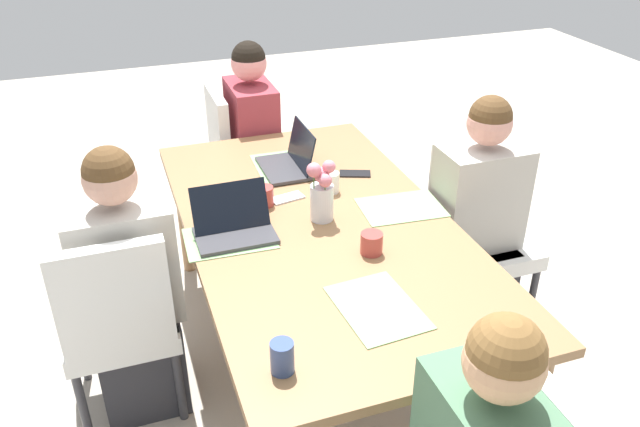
{
  "coord_description": "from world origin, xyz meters",
  "views": [
    {
      "loc": [
        -2.23,
        0.78,
        2.13
      ],
      "look_at": [
        0.0,
        0.0,
        0.78
      ],
      "focal_mm": 36.34,
      "sensor_mm": 36.0,
      "label": 1
    }
  ],
  "objects_px": {
    "coffee_mug_near_right": "(331,182)",
    "coffee_mug_centre_left": "(372,243)",
    "dining_table": "(320,237)",
    "flower_vase": "(322,192)",
    "person_far_left_mid": "(131,299)",
    "person_head_right_left_far": "(254,153)",
    "chair_near_right_near": "(477,225)",
    "coffee_mug_centre_right": "(282,357)",
    "coffee_mug_near_left": "(264,196)",
    "chair_head_right_left_far": "(239,155)",
    "person_near_right_near": "(475,230)",
    "laptop_far_left_mid": "(234,227)",
    "phone_silver": "(287,198)",
    "laptop_head_right_left_far": "(290,161)",
    "phone_black": "(355,174)",
    "chair_far_left_mid": "(118,318)"
  },
  "relations": [
    {
      "from": "person_far_left_mid",
      "to": "coffee_mug_near_right",
      "type": "distance_m",
      "value": 1.01
    },
    {
      "from": "coffee_mug_centre_right",
      "to": "phone_silver",
      "type": "relative_size",
      "value": 0.72
    },
    {
      "from": "chair_head_right_left_far",
      "to": "coffee_mug_centre_right",
      "type": "relative_size",
      "value": 8.35
    },
    {
      "from": "person_head_right_left_far",
      "to": "laptop_far_left_mid",
      "type": "height_order",
      "value": "person_head_right_left_far"
    },
    {
      "from": "chair_far_left_mid",
      "to": "laptop_head_right_left_far",
      "type": "height_order",
      "value": "laptop_head_right_left_far"
    },
    {
      "from": "person_far_left_mid",
      "to": "laptop_far_left_mid",
      "type": "relative_size",
      "value": 3.73
    },
    {
      "from": "chair_far_left_mid",
      "to": "laptop_head_right_left_far",
      "type": "xyz_separation_m",
      "value": [
        0.61,
        -0.9,
        0.28
      ]
    },
    {
      "from": "phone_black",
      "to": "laptop_far_left_mid",
      "type": "bearing_deg",
      "value": 49.14
    },
    {
      "from": "person_near_right_near",
      "to": "person_far_left_mid",
      "type": "bearing_deg",
      "value": 90.53
    },
    {
      "from": "phone_silver",
      "to": "laptop_far_left_mid",
      "type": "bearing_deg",
      "value": 27.07
    },
    {
      "from": "chair_near_right_near",
      "to": "laptop_head_right_left_far",
      "type": "distance_m",
      "value": 0.97
    },
    {
      "from": "chair_near_right_near",
      "to": "person_head_right_left_far",
      "type": "bearing_deg",
      "value": 36.45
    },
    {
      "from": "chair_far_left_mid",
      "to": "phone_silver",
      "type": "xyz_separation_m",
      "value": [
        0.32,
        -0.8,
        0.23
      ]
    },
    {
      "from": "person_near_right_near",
      "to": "phone_silver",
      "type": "relative_size",
      "value": 7.97
    },
    {
      "from": "chair_head_right_left_far",
      "to": "person_near_right_near",
      "type": "bearing_deg",
      "value": -146.1
    },
    {
      "from": "dining_table",
      "to": "flower_vase",
      "type": "bearing_deg",
      "value": -30.41
    },
    {
      "from": "person_near_right_near",
      "to": "coffee_mug_centre_left",
      "type": "relative_size",
      "value": 13.59
    },
    {
      "from": "phone_silver",
      "to": "coffee_mug_centre_right",
      "type": "bearing_deg",
      "value": 61.53
    },
    {
      "from": "flower_vase",
      "to": "laptop_head_right_left_far",
      "type": "bearing_deg",
      "value": -1.42
    },
    {
      "from": "coffee_mug_centre_right",
      "to": "phone_black",
      "type": "xyz_separation_m",
      "value": [
        1.18,
        -0.71,
        -0.05
      ]
    },
    {
      "from": "chair_far_left_mid",
      "to": "coffee_mug_centre_left",
      "type": "relative_size",
      "value": 10.24
    },
    {
      "from": "laptop_far_left_mid",
      "to": "flower_vase",
      "type": "bearing_deg",
      "value": -88.94
    },
    {
      "from": "flower_vase",
      "to": "laptop_head_right_left_far",
      "type": "xyz_separation_m",
      "value": [
        0.51,
        -0.01,
        -0.09
      ]
    },
    {
      "from": "chair_head_right_left_far",
      "to": "coffee_mug_near_left",
      "type": "height_order",
      "value": "chair_head_right_left_far"
    },
    {
      "from": "laptop_far_left_mid",
      "to": "chair_head_right_left_far",
      "type": "bearing_deg",
      "value": -13.32
    },
    {
      "from": "dining_table",
      "to": "coffee_mug_near_left",
      "type": "height_order",
      "value": "coffee_mug_near_left"
    },
    {
      "from": "chair_head_right_left_far",
      "to": "coffee_mug_near_right",
      "type": "relative_size",
      "value": 9.5
    },
    {
      "from": "person_near_right_near",
      "to": "laptop_far_left_mid",
      "type": "height_order",
      "value": "person_near_right_near"
    },
    {
      "from": "chair_far_left_mid",
      "to": "person_near_right_near",
      "type": "xyz_separation_m",
      "value": [
        0.09,
        -1.66,
        0.03
      ]
    },
    {
      "from": "dining_table",
      "to": "coffee_mug_centre_right",
      "type": "bearing_deg",
      "value": 153.42
    },
    {
      "from": "person_far_left_mid",
      "to": "chair_head_right_left_far",
      "type": "xyz_separation_m",
      "value": [
        1.29,
        -0.74,
        -0.03
      ]
    },
    {
      "from": "coffee_mug_centre_right",
      "to": "person_far_left_mid",
      "type": "bearing_deg",
      "value": 26.9
    },
    {
      "from": "chair_far_left_mid",
      "to": "coffee_mug_centre_left",
      "type": "height_order",
      "value": "chair_far_left_mid"
    },
    {
      "from": "person_far_left_mid",
      "to": "chair_head_right_left_far",
      "type": "distance_m",
      "value": 1.49
    },
    {
      "from": "person_head_right_left_far",
      "to": "coffee_mug_near_right",
      "type": "bearing_deg",
      "value": -172.4
    },
    {
      "from": "chair_head_right_left_far",
      "to": "person_head_right_left_far",
      "type": "xyz_separation_m",
      "value": [
        -0.06,
        -0.07,
        0.03
      ]
    },
    {
      "from": "dining_table",
      "to": "person_near_right_near",
      "type": "relative_size",
      "value": 1.7
    },
    {
      "from": "person_far_left_mid",
      "to": "flower_vase",
      "type": "height_order",
      "value": "person_far_left_mid"
    },
    {
      "from": "person_far_left_mid",
      "to": "chair_head_right_left_far",
      "type": "height_order",
      "value": "person_far_left_mid"
    },
    {
      "from": "laptop_head_right_left_far",
      "to": "laptop_far_left_mid",
      "type": "bearing_deg",
      "value": 142.68
    },
    {
      "from": "chair_head_right_left_far",
      "to": "flower_vase",
      "type": "relative_size",
      "value": 3.29
    },
    {
      "from": "person_near_right_near",
      "to": "coffee_mug_centre_right",
      "type": "relative_size",
      "value": 11.08
    },
    {
      "from": "person_far_left_mid",
      "to": "person_head_right_left_far",
      "type": "xyz_separation_m",
      "value": [
        1.23,
        -0.82,
        0.0
      ]
    },
    {
      "from": "chair_near_right_near",
      "to": "chair_far_left_mid",
      "type": "bearing_deg",
      "value": 95.46
    },
    {
      "from": "dining_table",
      "to": "chair_near_right_near",
      "type": "bearing_deg",
      "value": -83.18
    },
    {
      "from": "coffee_mug_centre_right",
      "to": "coffee_mug_near_left",
      "type": "bearing_deg",
      "value": -11.87
    },
    {
      "from": "coffee_mug_near_right",
      "to": "coffee_mug_centre_left",
      "type": "height_order",
      "value": "coffee_mug_near_right"
    },
    {
      "from": "chair_near_right_near",
      "to": "coffee_mug_centre_right",
      "type": "xyz_separation_m",
      "value": [
        -0.9,
        1.25,
        0.28
      ]
    },
    {
      "from": "person_far_left_mid",
      "to": "coffee_mug_near_right",
      "type": "xyz_separation_m",
      "value": [
        0.25,
        -0.95,
        0.25
      ]
    },
    {
      "from": "person_head_right_left_far",
      "to": "flower_vase",
      "type": "bearing_deg",
      "value": -179.66
    }
  ]
}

